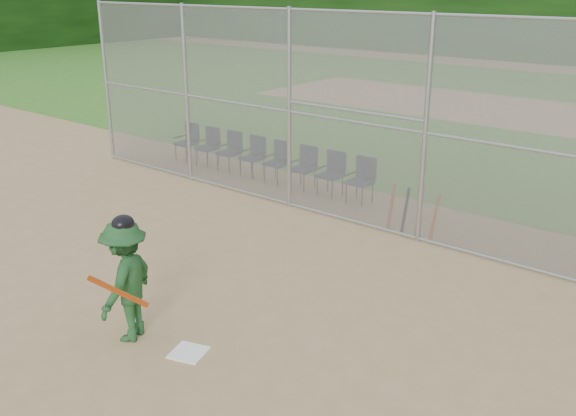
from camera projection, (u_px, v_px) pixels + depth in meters
The scene contains 15 objects.
ground at pixel (170, 334), 8.59m from camera, with size 100.00×100.00×0.00m, color tan.
grass_strip at pixel (576, 119), 21.74m from camera, with size 100.00×100.00×0.00m, color #346E21.
dirt_patch_far at pixel (576, 119), 21.73m from camera, with size 24.00×24.00×0.00m, color tan.
backstop_fence at pixel (375, 121), 11.54m from camera, with size 16.09×0.09×4.00m.
home_plate at pixel (189, 352), 8.14m from camera, with size 0.42×0.42×0.02m, color white.
batter_at_plate at pixel (126, 280), 8.24m from camera, with size 1.04×1.35×1.73m.
spare_bats at pixel (413, 212), 11.88m from camera, with size 0.96×0.30×0.85m.
chair_0 at pixel (186, 143), 16.65m from camera, with size 0.54×0.52×0.96m, color #0F1A37, non-canonical shape.
chair_1 at pixel (207, 147), 16.20m from camera, with size 0.54×0.52×0.96m, color #0F1A37, non-canonical shape.
chair_2 at pixel (229, 152), 15.74m from camera, with size 0.54×0.52×0.96m, color #0F1A37, non-canonical shape.
chair_3 at pixel (252, 157), 15.29m from camera, with size 0.54×0.52×0.96m, color #0F1A37, non-canonical shape.
chair_4 at pixel (276, 163), 14.83m from camera, with size 0.54×0.52×0.96m, color #0F1A37, non-canonical shape.
chair_5 at pixel (302, 168), 14.38m from camera, with size 0.54×0.52×0.96m, color #0F1A37, non-canonical shape.
chair_6 at pixel (330, 174), 13.92m from camera, with size 0.54×0.52×0.96m, color #0F1A37, non-canonical shape.
chair_7 at pixel (360, 181), 13.47m from camera, with size 0.54×0.52×0.96m, color #0F1A37, non-canonical shape.
Camera 1 is at (5.96, -4.84, 4.48)m, focal length 40.00 mm.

